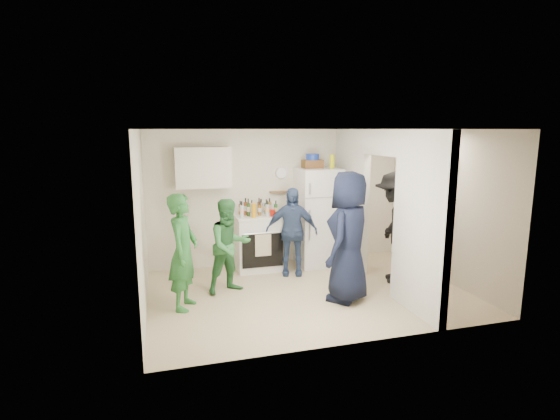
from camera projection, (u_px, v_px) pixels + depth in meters
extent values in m
plane|color=tan|center=(308.00, 292.00, 6.78)|extent=(4.80, 4.80, 0.00)
plane|color=silver|center=(278.00, 197.00, 8.16)|extent=(4.80, 0.00, 4.80)
plane|color=silver|center=(359.00, 241.00, 4.95)|extent=(4.80, 0.00, 4.80)
plane|color=silver|center=(142.00, 223.00, 5.91)|extent=(0.00, 3.40, 3.40)
plane|color=silver|center=(446.00, 206.00, 7.20)|extent=(0.00, 3.40, 3.40)
plane|color=white|center=(310.00, 129.00, 6.33)|extent=(4.80, 4.80, 0.00)
cube|color=silver|center=(351.00, 199.00, 7.92)|extent=(0.12, 1.20, 2.50)
cube|color=silver|center=(421.00, 224.00, 5.83)|extent=(0.12, 1.20, 2.50)
cube|color=silver|center=(383.00, 142.00, 6.68)|extent=(0.12, 1.00, 0.40)
cube|color=white|center=(258.00, 242.00, 7.86)|extent=(0.83, 0.70, 0.99)
cube|color=silver|center=(203.00, 167.00, 7.51)|extent=(0.95, 0.34, 0.70)
cube|color=white|center=(318.00, 217.00, 8.06)|extent=(0.74, 0.72, 1.80)
cube|color=brown|center=(312.00, 164.00, 7.90)|extent=(0.35, 0.25, 0.15)
cylinder|color=navy|center=(312.00, 157.00, 7.88)|extent=(0.24, 0.24, 0.11)
cylinder|color=#D1DB12|center=(332.00, 162.00, 7.84)|extent=(0.09, 0.09, 0.25)
cylinder|color=white|center=(281.00, 173.00, 8.07)|extent=(0.22, 0.02, 0.22)
cube|color=olive|center=(279.00, 192.00, 8.10)|extent=(0.35, 0.08, 0.03)
cube|color=black|center=(439.00, 181.00, 7.31)|extent=(0.03, 0.70, 0.80)
cube|color=white|center=(438.00, 181.00, 7.30)|extent=(0.04, 0.76, 0.86)
cube|color=white|center=(438.00, 160.00, 7.23)|extent=(0.04, 0.82, 0.18)
cylinder|color=orange|center=(254.00, 211.00, 7.51)|extent=(0.09, 0.09, 0.25)
cylinder|color=red|center=(273.00, 213.00, 7.63)|extent=(0.09, 0.09, 0.12)
imported|color=#2E7337|center=(183.00, 252.00, 6.06)|extent=(0.58, 0.70, 1.64)
imported|color=#377E47|center=(230.00, 246.00, 6.70)|extent=(0.85, 0.76, 1.46)
imported|color=#38487B|center=(291.00, 231.00, 7.51)|extent=(0.97, 0.62, 1.53)
imported|color=black|center=(349.00, 237.00, 6.34)|extent=(1.10, 1.09, 1.92)
imported|color=black|center=(395.00, 227.00, 7.16)|extent=(1.08, 1.35, 1.83)
cylinder|color=brown|center=(240.00, 208.00, 7.78)|extent=(0.06, 0.06, 0.25)
cylinder|color=#1F4416|center=(248.00, 207.00, 7.63)|extent=(0.06, 0.06, 0.31)
cylinder|color=#B0B7BF|center=(252.00, 207.00, 7.85)|extent=(0.06, 0.06, 0.25)
cylinder|color=brown|center=(260.00, 208.00, 7.69)|extent=(0.06, 0.06, 0.26)
cylinder|color=silver|center=(261.00, 206.00, 7.94)|extent=(0.08, 0.08, 0.26)
cylinder|color=#143714|center=(266.00, 207.00, 7.82)|extent=(0.07, 0.07, 0.27)
cylinder|color=olive|center=(270.00, 205.00, 7.96)|extent=(0.07, 0.07, 0.27)
cylinder|color=#B7BBC4|center=(242.00, 209.00, 7.54)|extent=(0.07, 0.07, 0.28)
cylinder|color=#653511|center=(259.00, 206.00, 7.85)|extent=(0.06, 0.06, 0.29)
cylinder|color=#1E581F|center=(276.00, 208.00, 7.72)|extent=(0.06, 0.06, 0.26)
cylinder|color=brown|center=(246.00, 207.00, 7.73)|extent=(0.07, 0.07, 0.31)
cylinder|color=#A6B1B7|center=(267.00, 208.00, 7.63)|extent=(0.07, 0.07, 0.28)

